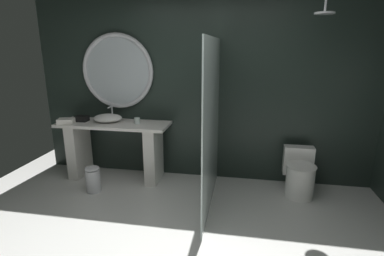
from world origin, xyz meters
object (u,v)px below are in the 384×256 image
(tissue_box, at_px, (82,119))
(tumbler_cup, at_px, (137,121))
(round_wall_mirror, at_px, (117,71))
(rain_shower_head, at_px, (325,11))
(folded_hand_towel, at_px, (66,121))
(vessel_sink, at_px, (108,118))
(waste_bin, at_px, (93,179))
(toilet, at_px, (299,175))

(tissue_box, bearing_deg, tumbler_cup, -0.30)
(tumbler_cup, relative_size, tissue_box, 0.50)
(tumbler_cup, bearing_deg, round_wall_mirror, 145.32)
(rain_shower_head, bearing_deg, tissue_box, 177.48)
(tumbler_cup, xyz_separation_m, folded_hand_towel, (-0.97, -0.16, -0.01))
(tissue_box, bearing_deg, vessel_sink, 4.73)
(tissue_box, xyz_separation_m, waste_bin, (0.36, -0.48, -0.68))
(tumbler_cup, xyz_separation_m, toilet, (2.17, -0.08, -0.59))
(vessel_sink, distance_m, waste_bin, 0.87)
(tumbler_cup, height_order, round_wall_mirror, round_wall_mirror)
(rain_shower_head, relative_size, toilet, 0.53)
(tissue_box, bearing_deg, folded_hand_towel, -129.21)
(vessel_sink, height_order, tissue_box, vessel_sink)
(rain_shower_head, distance_m, folded_hand_towel, 3.49)
(waste_bin, bearing_deg, vessel_sink, 87.85)
(toilet, bearing_deg, tumbler_cup, 177.86)
(tumbler_cup, distance_m, rain_shower_head, 2.63)
(tumbler_cup, bearing_deg, rain_shower_head, -3.34)
(tumbler_cup, relative_size, waste_bin, 0.25)
(tumbler_cup, bearing_deg, waste_bin, -134.47)
(waste_bin, bearing_deg, round_wall_mirror, 80.65)
(tumbler_cup, relative_size, folded_hand_towel, 0.41)
(rain_shower_head, height_order, waste_bin, rain_shower_head)
(round_wall_mirror, xyz_separation_m, waste_bin, (-0.12, -0.72, -1.33))
(tissue_box, distance_m, round_wall_mirror, 0.85)
(vessel_sink, relative_size, tumbler_cup, 4.65)
(rain_shower_head, relative_size, waste_bin, 0.89)
(folded_hand_towel, bearing_deg, round_wall_mirror, 33.16)
(rain_shower_head, bearing_deg, toilet, 146.87)
(round_wall_mirror, relative_size, toilet, 1.78)
(toilet, xyz_separation_m, waste_bin, (-2.64, -0.39, -0.09))
(tissue_box, height_order, rain_shower_head, rain_shower_head)
(vessel_sink, height_order, waste_bin, vessel_sink)
(vessel_sink, xyz_separation_m, rain_shower_head, (2.69, -0.17, 1.34))
(round_wall_mirror, bearing_deg, folded_hand_towel, -146.84)
(vessel_sink, bearing_deg, folded_hand_towel, -158.99)
(tumbler_cup, distance_m, tissue_box, 0.83)
(tumbler_cup, xyz_separation_m, tissue_box, (-0.83, 0.00, -0.01))
(toilet, bearing_deg, waste_bin, -171.51)
(tissue_box, height_order, toilet, tissue_box)
(vessel_sink, distance_m, tissue_box, 0.39)
(vessel_sink, distance_m, round_wall_mirror, 0.67)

